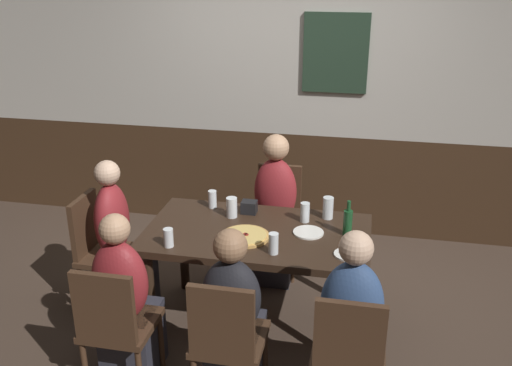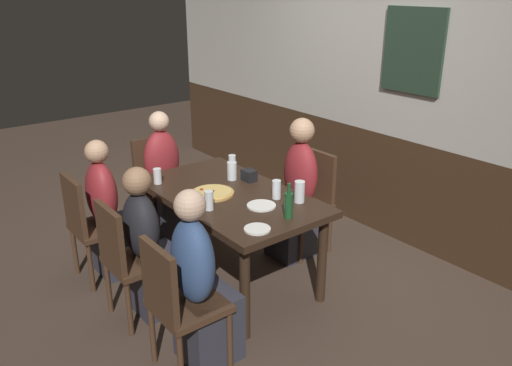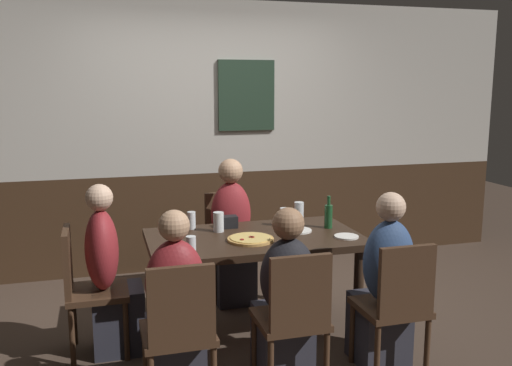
{
  "view_description": "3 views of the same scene",
  "coord_description": "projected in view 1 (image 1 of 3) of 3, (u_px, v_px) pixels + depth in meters",
  "views": [
    {
      "loc": [
        0.67,
        -3.31,
        2.43
      ],
      "look_at": [
        0.0,
        -0.05,
        1.11
      ],
      "focal_mm": 39.11,
      "sensor_mm": 36.0,
      "label": 1
    },
    {
      "loc": [
        2.94,
        -2.05,
        2.21
      ],
      "look_at": [
        0.15,
        0.14,
        0.83
      ],
      "focal_mm": 36.13,
      "sensor_mm": 36.0,
      "label": 2
    },
    {
      "loc": [
        -1.05,
        -3.72,
        1.81
      ],
      "look_at": [
        0.05,
        0.13,
        1.1
      ],
      "focal_mm": 39.15,
      "sensor_mm": 36.0,
      "label": 3
    }
  ],
  "objects": [
    {
      "name": "plate_white_small",
      "position": [
        348.0,
        254.0,
        3.45
      ],
      "size": [
        0.17,
        0.17,
        0.01
      ],
      "primitive_type": "cylinder",
      "color": "white",
      "rests_on": "dining_table"
    },
    {
      "name": "beer_glass_tall",
      "position": [
        212.0,
        200.0,
        4.11
      ],
      "size": [
        0.06,
        0.06,
        0.13
      ],
      "color": "silver",
      "rests_on": "dining_table"
    },
    {
      "name": "tumbler_water",
      "position": [
        328.0,
        209.0,
        3.93
      ],
      "size": [
        0.07,
        0.07,
        0.16
      ],
      "color": "silver",
      "rests_on": "dining_table"
    },
    {
      "name": "condiment_caddy",
      "position": [
        249.0,
        207.0,
        4.02
      ],
      "size": [
        0.11,
        0.09,
        0.09
      ],
      "primitive_type": "cube",
      "color": "black",
      "rests_on": "dining_table"
    },
    {
      "name": "pizza",
      "position": [
        245.0,
        236.0,
        3.67
      ],
      "size": [
        0.32,
        0.32,
        0.03
      ],
      "color": "tan",
      "rests_on": "dining_table"
    },
    {
      "name": "person_right_near",
      "position": [
        350.0,
        336.0,
        3.11
      ],
      "size": [
        0.34,
        0.37,
        1.16
      ],
      "color": "#2D2D38",
      "rests_on": "ground_plane"
    },
    {
      "name": "chair_mid_far",
      "position": [
        277.0,
        212.0,
        4.63
      ],
      "size": [
        0.4,
        0.4,
        0.88
      ],
      "color": "#422B1C",
      "rests_on": "ground_plane"
    },
    {
      "name": "pint_glass_stout",
      "position": [
        273.0,
        244.0,
        3.46
      ],
      "size": [
        0.06,
        0.06,
        0.14
      ],
      "color": "silver",
      "rests_on": "dining_table"
    },
    {
      "name": "beer_glass_half",
      "position": [
        168.0,
        238.0,
        3.54
      ],
      "size": [
        0.06,
        0.06,
        0.12
      ],
      "color": "silver",
      "rests_on": "dining_table"
    },
    {
      "name": "chair_head_west",
      "position": [
        100.0,
        246.0,
        4.08
      ],
      "size": [
        0.4,
        0.4,
        0.88
      ],
      "color": "#422B1C",
      "rests_on": "ground_plane"
    },
    {
      "name": "person_mid_near",
      "position": [
        234.0,
        325.0,
        3.25
      ],
      "size": [
        0.34,
        0.37,
        1.1
      ],
      "color": "#2D2D38",
      "rests_on": "ground_plane"
    },
    {
      "name": "plate_white_large",
      "position": [
        308.0,
        232.0,
        3.73
      ],
      "size": [
        0.21,
        0.21,
        0.01
      ],
      "primitive_type": "cylinder",
      "color": "white",
      "rests_on": "dining_table"
    },
    {
      "name": "chair_left_near",
      "position": [
        115.0,
        323.0,
        3.21
      ],
      "size": [
        0.4,
        0.4,
        0.88
      ],
      "color": "#422B1C",
      "rests_on": "ground_plane"
    },
    {
      "name": "tumbler_short",
      "position": [
        232.0,
        209.0,
        3.95
      ],
      "size": [
        0.08,
        0.08,
        0.15
      ],
      "color": "silver",
      "rests_on": "dining_table"
    },
    {
      "name": "pint_glass_amber",
      "position": [
        305.0,
        213.0,
        3.88
      ],
      "size": [
        0.06,
        0.06,
        0.14
      ],
      "color": "silver",
      "rests_on": "dining_table"
    },
    {
      "name": "chair_right_near",
      "position": [
        348.0,
        353.0,
        2.96
      ],
      "size": [
        0.4,
        0.4,
        0.88
      ],
      "color": "#422B1C",
      "rests_on": "ground_plane"
    },
    {
      "name": "dining_table",
      "position": [
        257.0,
        243.0,
        3.8
      ],
      "size": [
        1.52,
        0.86,
        0.74
      ],
      "color": "black",
      "rests_on": "ground_plane"
    },
    {
      "name": "person_head_west",
      "position": [
        121.0,
        249.0,
        4.05
      ],
      "size": [
        0.37,
        0.34,
        1.17
      ],
      "color": "#2D2D38",
      "rests_on": "ground_plane"
    },
    {
      "name": "chair_mid_near",
      "position": [
        227.0,
        337.0,
        3.09
      ],
      "size": [
        0.4,
        0.4,
        0.88
      ],
      "color": "#422B1C",
      "rests_on": "ground_plane"
    },
    {
      "name": "person_mid_far",
      "position": [
        274.0,
        219.0,
        4.47
      ],
      "size": [
        0.34,
        0.37,
        1.2
      ],
      "color": "#2D2D38",
      "rests_on": "ground_plane"
    },
    {
      "name": "ground_plane",
      "position": [
        257.0,
        322.0,
        4.04
      ],
      "size": [
        12.0,
        12.0,
        0.0
      ],
      "primitive_type": "plane",
      "color": "#423328"
    },
    {
      "name": "wall_back",
      "position": [
        294.0,
        96.0,
        5.06
      ],
      "size": [
        6.4,
        0.13,
        2.6
      ],
      "color": "#3D2819",
      "rests_on": "ground_plane"
    },
    {
      "name": "person_left_near",
      "position": [
        127.0,
        310.0,
        3.37
      ],
      "size": [
        0.34,
        0.37,
        1.13
      ],
      "color": "#2D2D38",
      "rests_on": "ground_plane"
    },
    {
      "name": "beer_bottle_green",
      "position": [
        348.0,
        222.0,
        3.68
      ],
      "size": [
        0.06,
        0.06,
        0.25
      ],
      "color": "#194723",
      "rests_on": "dining_table"
    }
  ]
}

